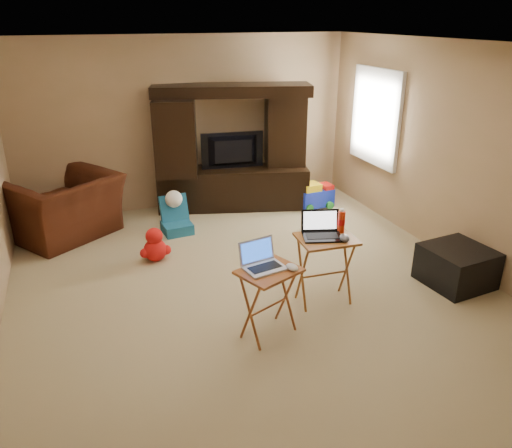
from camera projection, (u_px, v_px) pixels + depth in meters
name	position (u px, v px, depth m)	size (l,w,h in m)	color
floor	(250.00, 284.00, 5.49)	(5.50, 5.50, 0.00)	#C5B888
ceiling	(248.00, 44.00, 4.52)	(5.50, 5.50, 0.00)	silver
wall_back	(187.00, 124.00, 7.38)	(5.00, 5.00, 0.00)	tan
wall_front	(424.00, 321.00, 2.63)	(5.00, 5.00, 0.00)	tan
wall_right	(451.00, 153.00, 5.81)	(5.50, 5.50, 0.00)	tan
window_pane	(377.00, 117.00, 7.08)	(1.20, 1.20, 0.00)	white
window_frame	(376.00, 117.00, 7.08)	(0.06, 1.14, 1.34)	white
entertainment_center	(233.00, 148.00, 7.36)	(2.25, 0.56, 1.84)	black
television	(234.00, 152.00, 7.33)	(0.93, 0.12, 0.54)	black
recliner	(65.00, 207.00, 6.53)	(1.27, 1.11, 0.82)	#4D1C10
child_rocker	(176.00, 216.00, 6.69)	(0.38, 0.43, 0.50)	#185C84
plush_toy	(155.00, 244.00, 5.94)	(0.38, 0.32, 0.43)	red
push_toy	(316.00, 195.00, 7.62)	(0.53, 0.38, 0.40)	#1C34E2
ottoman	(457.00, 266.00, 5.44)	(0.65, 0.65, 0.42)	black
tray_table_left	(269.00, 303.00, 4.51)	(0.51, 0.41, 0.67)	#AB5B29
tray_table_right	(325.00, 270.00, 5.03)	(0.55, 0.44, 0.72)	#A45A27
laptop_left	(265.00, 257.00, 4.35)	(0.35, 0.29, 0.24)	silver
laptop_right	(323.00, 226.00, 4.85)	(0.38, 0.31, 0.24)	black
mouse_left	(292.00, 267.00, 4.37)	(0.09, 0.14, 0.06)	silver
mouse_right	(345.00, 238.00, 4.82)	(0.09, 0.15, 0.06)	#444449
water_bottle	(341.00, 222.00, 4.98)	(0.07, 0.07, 0.22)	red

